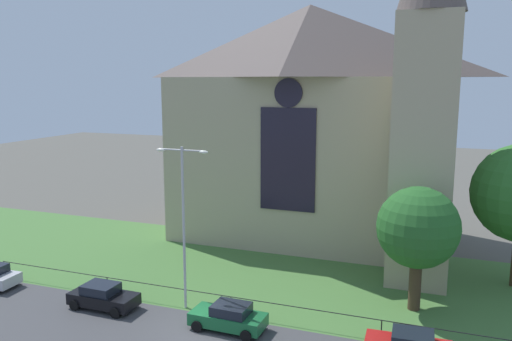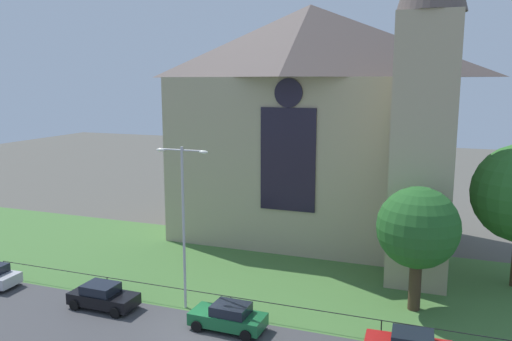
% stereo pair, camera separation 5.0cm
% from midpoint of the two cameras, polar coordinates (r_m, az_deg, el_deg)
% --- Properties ---
extents(ground, '(160.00, 160.00, 0.00)m').
position_cam_midpoint_polar(ground, '(38.86, 0.58, -10.86)').
color(ground, '#56544C').
extents(grass_verge, '(120.00, 20.00, 0.01)m').
position_cam_midpoint_polar(grass_verge, '(37.11, -0.50, -11.87)').
color(grass_verge, '#477538').
rests_on(grass_verge, ground).
extents(church_building, '(23.20, 16.20, 26.00)m').
position_cam_midpoint_polar(church_building, '(44.82, 6.49, 5.35)').
color(church_building, tan).
rests_on(church_building, ground).
extents(iron_railing, '(35.10, 0.07, 1.13)m').
position_cam_midpoint_polar(iron_railing, '(31.76, -2.81, -13.84)').
color(iron_railing, black).
rests_on(iron_railing, ground).
extents(tree_right_near, '(4.89, 4.89, 7.59)m').
position_cam_midpoint_polar(tree_right_near, '(32.45, 17.27, -6.06)').
color(tree_right_near, '#423021').
rests_on(tree_right_near, ground).
extents(streetlamp_near, '(3.37, 0.26, 9.94)m').
position_cam_midpoint_polar(streetlamp_near, '(31.24, -8.01, -4.29)').
color(streetlamp_near, '#B2B2B7').
rests_on(streetlamp_near, ground).
extents(parked_car_black, '(4.21, 2.05, 1.51)m').
position_cam_midpoint_polar(parked_car_black, '(33.94, -16.44, -13.08)').
color(parked_car_black, black).
rests_on(parked_car_black, ground).
extents(parked_car_green, '(4.24, 2.10, 1.51)m').
position_cam_midpoint_polar(parked_car_green, '(30.13, -3.06, -15.71)').
color(parked_car_green, '#196033').
rests_on(parked_car_green, ground).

